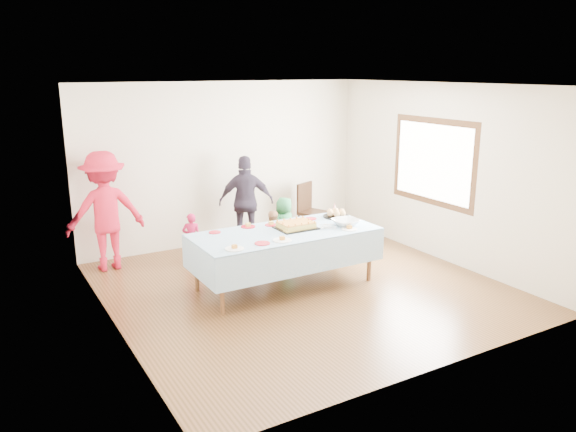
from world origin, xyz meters
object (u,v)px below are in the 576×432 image
Objects in this scene: birthday_cake at (296,225)px; dining_chair at (309,207)px; party_table at (285,235)px; adult_left at (105,211)px.

birthday_cake is 0.55× the size of dining_chair.
party_table is 0.22m from birthday_cake.
birthday_cake reaches higher than party_table.
party_table is 2.73m from adult_left.
birthday_cake is (0.20, 0.04, 0.10)m from party_table.
party_table is at bearing -153.73° from dining_chair.
birthday_cake is 2.84m from adult_left.
dining_chair is 0.55× the size of adult_left.
dining_chair is (1.33, 1.76, -0.29)m from birthday_cake.
party_table is 4.71× the size of birthday_cake.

